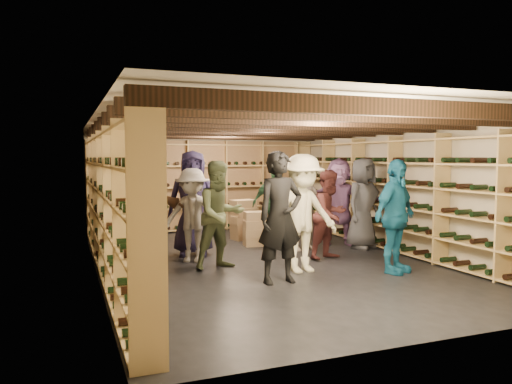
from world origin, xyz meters
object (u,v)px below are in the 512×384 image
object	(u,v)px
person_0	(135,215)
person_3	(303,213)
person_12	(363,203)
person_7	(306,209)
crate_stack_left	(244,220)
person_2	(220,215)
person_6	(193,203)
person_1	(280,217)
person_4	(395,216)
crate_stack_right	(257,229)
person_8	(330,214)
person_9	(192,215)
crate_loose	(258,240)
person_5	(143,211)
person_10	(276,204)
person_11	(339,202)

from	to	relation	value
person_0	person_3	xyz separation A→B (m)	(2.39, -0.89, 0.02)
person_12	person_7	bearing A→B (deg)	145.62
crate_stack_left	person_2	world-z (taller)	person_2
person_6	person_1	bearing A→B (deg)	-57.65
person_0	person_1	xyz separation A→B (m)	(1.80, -1.38, 0.04)
person_4	person_6	world-z (taller)	person_6
person_4	person_7	world-z (taller)	person_4
crate_stack_left	crate_stack_right	bearing A→B (deg)	-91.46
person_8	person_9	distance (m)	2.36
crate_stack_right	person_4	size ratio (longest dim) A/B	0.39
crate_stack_left	person_12	distance (m)	2.57
crate_loose	person_8	xyz separation A→B (m)	(0.65, -1.74, 0.69)
crate_stack_right	person_5	distance (m)	2.52
person_9	person_10	world-z (taller)	person_10
crate_stack_left	person_5	xyz separation A→B (m)	(-2.35, -1.59, 0.45)
crate_loose	person_1	world-z (taller)	person_1
person_5	person_12	world-z (taller)	same
person_3	crate_loose	bearing A→B (deg)	79.72
crate_stack_left	crate_loose	world-z (taller)	crate_stack_left
crate_stack_left	person_6	world-z (taller)	person_6
person_0	person_2	size ratio (longest dim) A/B	1.04
crate_stack_left	person_11	size ratio (longest dim) A/B	0.49
person_12	person_11	bearing A→B (deg)	93.07
person_7	person_2	bearing A→B (deg)	-157.36
person_3	person_6	size ratio (longest dim) A/B	0.96
person_4	person_9	xyz separation A→B (m)	(-2.67, 1.91, -0.08)
person_2	person_3	distance (m)	1.30
person_4	person_6	size ratio (longest dim) A/B	0.92
person_0	crate_stack_left	bearing A→B (deg)	52.60
person_2	person_4	xyz separation A→B (m)	(2.38, -1.25, 0.01)
person_2	person_3	world-z (taller)	person_3
person_10	person_2	bearing A→B (deg)	-137.38
crate_loose	person_9	world-z (taller)	person_9
person_2	person_8	bearing A→B (deg)	-10.29
crate_stack_left	person_11	xyz separation A→B (m)	(1.55, -1.30, 0.45)
crate_loose	crate_stack_right	bearing A→B (deg)	-127.64
person_3	person_10	bearing A→B (deg)	72.39
crate_stack_left	person_2	distance (m)	2.82
crate_stack_right	person_0	xyz separation A→B (m)	(-2.54, -1.47, 0.55)
person_1	person_6	size ratio (longest dim) A/B	0.98
person_8	person_12	world-z (taller)	person_12
person_5	person_10	size ratio (longest dim) A/B	1.04
crate_stack_right	person_0	world-z (taller)	person_0
crate_stack_right	person_6	distance (m)	1.61
crate_stack_left	person_2	size ratio (longest dim) A/B	0.50
person_3	person_4	xyz separation A→B (m)	(1.28, -0.57, -0.04)
person_8	person_11	distance (m)	1.43
crate_stack_left	person_3	world-z (taller)	person_3
person_6	person_8	size ratio (longest dim) A/B	1.22
person_4	person_5	distance (m)	4.06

